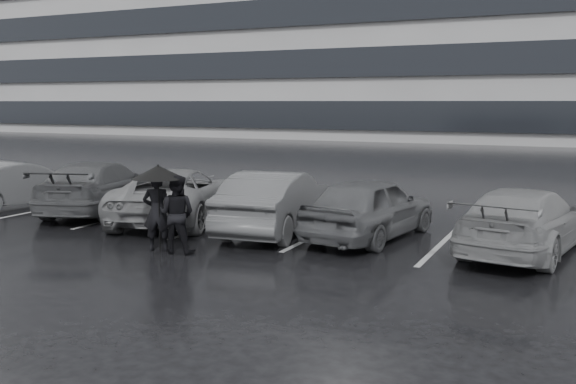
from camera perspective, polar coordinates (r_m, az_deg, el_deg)
The scene contains 11 objects.
ground at distance 13.41m, azimuth -2.95°, elevation -5.13°, with size 160.00×160.00×0.00m, color black.
car_main at distance 14.44m, azimuth 7.28°, elevation -1.37°, with size 1.67×4.15×1.41m, color black.
car_west_a at distance 15.02m, azimuth -1.09°, elevation -0.87°, with size 1.54×4.41×1.45m, color #2B2B2E.
car_west_b at distance 16.69m, azimuth -9.99°, elevation -0.24°, with size 2.27×4.93×1.37m, color #4D4D50.
car_west_c at distance 18.51m, azimuth -16.41°, elevation 0.44°, with size 1.99×4.89×1.42m, color black.
car_west_d at distance 20.26m, azimuth -22.76°, elevation 0.64°, with size 1.40×4.02×1.32m, color #2B2B2E.
car_east at distance 13.82m, azimuth 20.27°, elevation -2.41°, with size 1.87×4.59×1.33m, color #4D4D50.
pedestrian_left at distance 13.41m, azimuth -11.55°, elevation -1.76°, with size 0.59×0.39×1.61m, color black.
pedestrian_right at distance 13.15m, azimuth -9.87°, elevation -1.94°, with size 0.78×0.61×1.60m, color black.
umbrella at distance 13.17m, azimuth -11.48°, elevation 1.74°, with size 1.07×1.07×1.81m.
stall_stripes at distance 15.94m, azimuth -1.26°, elevation -2.99°, with size 19.72×5.00×0.00m.
Camera 1 is at (6.15, -11.51, 3.05)m, focal length 40.00 mm.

